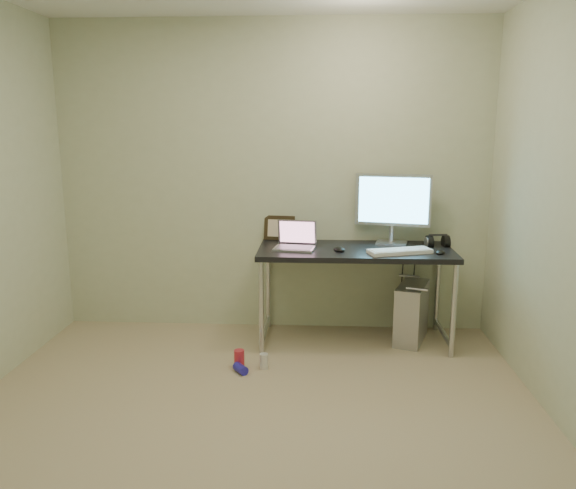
{
  "coord_description": "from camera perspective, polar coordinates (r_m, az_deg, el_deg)",
  "views": [
    {
      "loc": [
        0.38,
        -2.8,
        1.67
      ],
      "look_at": [
        0.16,
        1.08,
        0.85
      ],
      "focal_mm": 35.0,
      "sensor_mm": 36.0,
      "label": 1
    }
  ],
  "objects": [
    {
      "name": "floor",
      "position": [
        3.28,
        -4.1,
        -18.69
      ],
      "size": [
        3.5,
        3.5,
        0.0
      ],
      "primitive_type": "plane",
      "color": "tan",
      "rests_on": "ground"
    },
    {
      "name": "wall_back",
      "position": [
        4.59,
        -1.6,
        6.67
      ],
      "size": [
        3.5,
        0.02,
        2.5
      ],
      "primitive_type": "cube",
      "color": "beige",
      "rests_on": "ground"
    },
    {
      "name": "desk",
      "position": [
        4.35,
        6.84,
        -1.49
      ],
      "size": [
        1.48,
        0.65,
        0.75
      ],
      "color": "black",
      "rests_on": "ground"
    },
    {
      "name": "tower_computer",
      "position": [
        4.56,
        12.43,
        -6.77
      ],
      "size": [
        0.33,
        0.48,
        0.49
      ],
      "rotation": [
        0.0,
        0.0,
        -0.35
      ],
      "color": "#BABABF",
      "rests_on": "ground"
    },
    {
      "name": "cable_a",
      "position": [
        4.73,
        11.46,
        -3.89
      ],
      "size": [
        0.01,
        0.16,
        0.69
      ],
      "primitive_type": "cylinder",
      "rotation": [
        0.21,
        0.0,
        0.0
      ],
      "color": "black",
      "rests_on": "ground"
    },
    {
      "name": "cable_b",
      "position": [
        4.73,
        12.57,
        -4.19
      ],
      "size": [
        0.02,
        0.11,
        0.71
      ],
      "primitive_type": "cylinder",
      "rotation": [
        0.14,
        0.0,
        0.09
      ],
      "color": "black",
      "rests_on": "ground"
    },
    {
      "name": "can_red",
      "position": [
        4.04,
        -4.98,
        -11.52
      ],
      "size": [
        0.08,
        0.08,
        0.13
      ],
      "primitive_type": "cylinder",
      "rotation": [
        0.0,
        0.0,
        0.05
      ],
      "color": "red",
      "rests_on": "ground"
    },
    {
      "name": "can_white",
      "position": [
        4.02,
        -2.47,
        -11.76
      ],
      "size": [
        0.06,
        0.06,
        0.11
      ],
      "primitive_type": "cylinder",
      "rotation": [
        0.0,
        0.0,
        0.06
      ],
      "color": "silver",
      "rests_on": "ground"
    },
    {
      "name": "can_blue",
      "position": [
        3.98,
        -4.84,
        -12.46
      ],
      "size": [
        0.12,
        0.13,
        0.06
      ],
      "primitive_type": "cylinder",
      "rotation": [
        1.57,
        0.0,
        0.65
      ],
      "color": "#2822B9",
      "rests_on": "ground"
    },
    {
      "name": "laptop",
      "position": [
        4.31,
        0.77,
        0.27
      ],
      "size": [
        0.34,
        0.29,
        0.21
      ],
      "rotation": [
        0.0,
        0.0,
        -0.14
      ],
      "color": "silver",
      "rests_on": "desk"
    },
    {
      "name": "monitor",
      "position": [
        4.5,
        10.61,
        4.14
      ],
      "size": [
        0.59,
        0.22,
        0.56
      ],
      "rotation": [
        0.0,
        0.0,
        -0.22
      ],
      "color": "silver",
      "rests_on": "desk"
    },
    {
      "name": "keyboard",
      "position": [
        4.23,
        11.28,
        -0.67
      ],
      "size": [
        0.49,
        0.29,
        0.03
      ],
      "primitive_type": "cube",
      "rotation": [
        0.0,
        0.0,
        0.31
      ],
      "color": "white",
      "rests_on": "desk"
    },
    {
      "name": "mouse_right",
      "position": [
        4.27,
        15.2,
        -0.69
      ],
      "size": [
        0.1,
        0.12,
        0.04
      ],
      "primitive_type": "ellipsoid",
      "rotation": [
        0.0,
        0.0,
        -0.35
      ],
      "color": "black",
      "rests_on": "desk"
    },
    {
      "name": "mouse_left",
      "position": [
        4.24,
        5.23,
        -0.37
      ],
      "size": [
        0.11,
        0.14,
        0.04
      ],
      "primitive_type": "ellipsoid",
      "rotation": [
        0.0,
        0.0,
        0.31
      ],
      "color": "black",
      "rests_on": "desk"
    },
    {
      "name": "headphones",
      "position": [
        4.53,
        14.95,
        0.23
      ],
      "size": [
        0.19,
        0.11,
        0.12
      ],
      "rotation": [
        0.0,
        0.0,
        0.12
      ],
      "color": "black",
      "rests_on": "desk"
    },
    {
      "name": "picture_frame",
      "position": [
        4.61,
        -0.89,
        1.69
      ],
      "size": [
        0.26,
        0.11,
        0.2
      ],
      "primitive_type": "cube",
      "rotation": [
        -0.21,
        0.0,
        -0.14
      ],
      "color": "black",
      "rests_on": "desk"
    },
    {
      "name": "webcam",
      "position": [
        4.58,
        2.06,
        1.4
      ],
      "size": [
        0.04,
        0.03,
        0.11
      ],
      "rotation": [
        0.0,
        0.0,
        0.11
      ],
      "color": "silver",
      "rests_on": "desk"
    }
  ]
}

